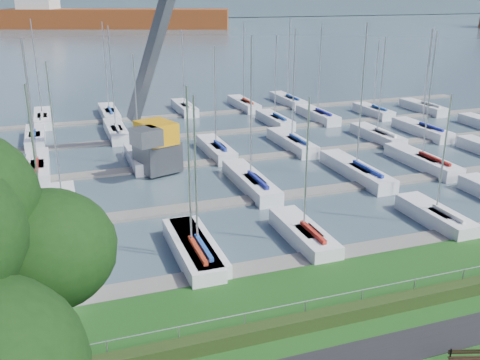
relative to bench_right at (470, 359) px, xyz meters
name	(u,v)px	position (x,y,z in m)	size (l,w,h in m)	color
path	(357,358)	(-4.05, 2.07, -0.41)	(160.00, 2.00, 0.04)	black
water	(69,24)	(-4.05, 265.07, -0.82)	(800.00, 540.00, 0.20)	#465A66
hedge	(328,318)	(-4.05, 4.67, -0.07)	(80.00, 0.70, 0.70)	#243513
fence	(325,297)	(-4.05, 5.07, 0.78)	(0.04, 0.04, 80.00)	gray
foothill	(63,6)	(-4.05, 335.07, 5.58)	(900.00, 80.00, 12.00)	#425460
docks	(189,165)	(-4.05, 31.07, -0.64)	(90.00, 41.60, 0.25)	gray
bench_right	(470,359)	(0.00, 0.00, 0.00)	(1.84, 0.94, 0.85)	black
crane	(158,106)	(-6.59, 31.37, 4.91)	(7.38, 13.04, 22.35)	#4F5156
cargo_ship_mid	(107,19)	(9.72, 226.63, 3.18)	(94.13, 48.83, 21.50)	brown
sailboat_fleet	(159,100)	(-5.94, 33.87, 4.91)	(74.79, 49.57, 12.92)	#9B2B14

